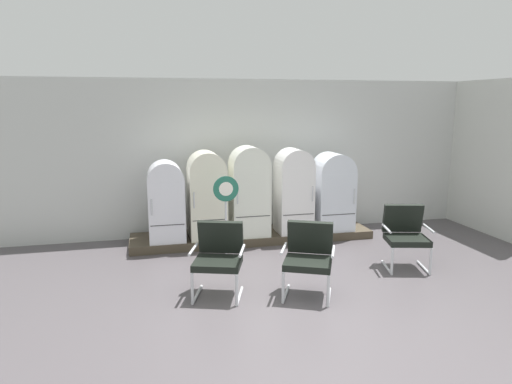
# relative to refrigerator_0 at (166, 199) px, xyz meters

# --- Properties ---
(ground) EXTENTS (12.00, 10.00, 0.05)m
(ground) POSITION_rel_refrigerator_0_xyz_m (1.59, -2.92, -0.92)
(ground) COLOR #4D474B
(back_wall) EXTENTS (11.76, 0.12, 3.00)m
(back_wall) POSITION_rel_refrigerator_0_xyz_m (1.59, 0.74, 0.62)
(back_wall) COLOR silver
(back_wall) RESTS_ON ground
(side_wall_right) EXTENTS (0.16, 2.20, 3.00)m
(side_wall_right) POSITION_rel_refrigerator_0_xyz_m (6.25, -0.44, 0.60)
(side_wall_right) COLOR silver
(side_wall_right) RESTS_ON ground
(display_plinth) EXTENTS (4.51, 0.95, 0.15)m
(display_plinth) POSITION_rel_refrigerator_0_xyz_m (1.59, 0.11, -0.82)
(display_plinth) COLOR #443B2C
(display_plinth) RESTS_ON ground
(refrigerator_0) EXTENTS (0.63, 0.69, 1.41)m
(refrigerator_0) POSITION_rel_refrigerator_0_xyz_m (0.00, 0.00, 0.00)
(refrigerator_0) COLOR white
(refrigerator_0) RESTS_ON display_plinth
(refrigerator_1) EXTENTS (0.65, 0.72, 1.56)m
(refrigerator_1) POSITION_rel_refrigerator_0_xyz_m (0.73, 0.02, 0.09)
(refrigerator_1) COLOR silver
(refrigerator_1) RESTS_ON display_plinth
(refrigerator_2) EXTENTS (0.68, 0.62, 1.64)m
(refrigerator_2) POSITION_rel_refrigerator_0_xyz_m (1.50, -0.03, 0.13)
(refrigerator_2) COLOR silver
(refrigerator_2) RESTS_ON display_plinth
(refrigerator_3) EXTENTS (0.63, 0.64, 1.58)m
(refrigerator_3) POSITION_rel_refrigerator_0_xyz_m (2.36, -0.02, 0.09)
(refrigerator_3) COLOR white
(refrigerator_3) RESTS_ON display_plinth
(refrigerator_4) EXTENTS (0.71, 0.65, 1.48)m
(refrigerator_4) POSITION_rel_refrigerator_0_xyz_m (3.14, -0.02, 0.03)
(refrigerator_4) COLOR silver
(refrigerator_4) RESTS_ON display_plinth
(armchair_left) EXTENTS (0.81, 0.81, 0.99)m
(armchair_left) POSITION_rel_refrigerator_0_xyz_m (0.58, -2.25, -0.33)
(armchair_left) COLOR silver
(armchair_left) RESTS_ON ground
(armchair_right) EXTENTS (0.78, 0.78, 0.99)m
(armchair_right) POSITION_rel_refrigerator_0_xyz_m (3.59, -1.88, -0.33)
(armchair_right) COLOR silver
(armchair_right) RESTS_ON ground
(armchair_center) EXTENTS (0.84, 0.85, 0.99)m
(armchair_center) POSITION_rel_refrigerator_0_xyz_m (1.76, -2.53, -0.33)
(armchair_center) COLOR silver
(armchair_center) RESTS_ON ground
(sign_stand) EXTENTS (0.40, 0.32, 1.44)m
(sign_stand) POSITION_rel_refrigerator_0_xyz_m (0.89, -1.09, -0.24)
(sign_stand) COLOR #2D2D30
(sign_stand) RESTS_ON ground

